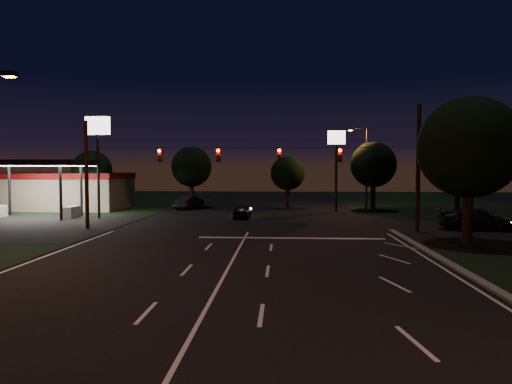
# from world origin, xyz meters

# --- Properties ---
(ground) EXTENTS (140.00, 140.00, 0.00)m
(ground) POSITION_xyz_m (0.00, 0.00, 0.00)
(ground) COLOR black
(ground) RESTS_ON ground
(center_line) EXTENTS (0.14, 40.00, 0.01)m
(center_line) POSITION_xyz_m (0.00, -6.00, 0.01)
(center_line) COLOR silver
(center_line) RESTS_ON ground
(stop_bar) EXTENTS (12.00, 0.50, 0.01)m
(stop_bar) POSITION_xyz_m (3.00, 11.50, 0.01)
(stop_bar) COLOR silver
(stop_bar) RESTS_ON ground
(utility_pole_right) EXTENTS (0.30, 0.30, 9.00)m
(utility_pole_right) POSITION_xyz_m (12.00, 15.00, 0.00)
(utility_pole_right) COLOR black
(utility_pole_right) RESTS_ON ground
(utility_pole_left) EXTENTS (0.28, 0.28, 8.00)m
(utility_pole_left) POSITION_xyz_m (-12.00, 15.00, 0.00)
(utility_pole_left) COLOR black
(utility_pole_left) RESTS_ON ground
(signal_span) EXTENTS (24.00, 0.40, 1.56)m
(signal_span) POSITION_xyz_m (-0.00, 14.96, 5.50)
(signal_span) COLOR black
(signal_span) RESTS_ON ground
(gas_station) EXTENTS (14.20, 16.10, 5.25)m
(gas_station) POSITION_xyz_m (-21.86, 30.39, 2.38)
(gas_station) COLOR gray
(gas_station) RESTS_ON ground
(pole_sign_left_near) EXTENTS (2.20, 0.30, 9.10)m
(pole_sign_left_near) POSITION_xyz_m (-14.00, 22.00, 6.98)
(pole_sign_left_near) COLOR black
(pole_sign_left_near) RESTS_ON ground
(pole_sign_right) EXTENTS (1.80, 0.30, 8.40)m
(pole_sign_right) POSITION_xyz_m (8.00, 30.00, 6.24)
(pole_sign_right) COLOR black
(pole_sign_right) RESTS_ON ground
(street_light_right_far) EXTENTS (2.20, 0.35, 9.00)m
(street_light_right_far) POSITION_xyz_m (11.24, 32.00, 5.24)
(street_light_right_far) COLOR black
(street_light_right_far) RESTS_ON ground
(tree_right_near) EXTENTS (6.00, 6.00, 8.76)m
(tree_right_near) POSITION_xyz_m (13.53, 10.17, 5.68)
(tree_right_near) COLOR black
(tree_right_near) RESTS_ON ground
(tree_far_a) EXTENTS (4.20, 4.20, 6.42)m
(tree_far_a) POSITION_xyz_m (-17.98, 30.12, 4.26)
(tree_far_a) COLOR black
(tree_far_a) RESTS_ON ground
(tree_far_b) EXTENTS (4.60, 4.60, 6.98)m
(tree_far_b) POSITION_xyz_m (-7.98, 34.13, 4.61)
(tree_far_b) COLOR black
(tree_far_b) RESTS_ON ground
(tree_far_c) EXTENTS (3.80, 3.80, 5.86)m
(tree_far_c) POSITION_xyz_m (3.02, 33.10, 3.90)
(tree_far_c) COLOR black
(tree_far_c) RESTS_ON ground
(tree_far_d) EXTENTS (4.80, 4.80, 7.30)m
(tree_far_d) POSITION_xyz_m (12.02, 31.13, 4.83)
(tree_far_d) COLOR black
(tree_far_d) RESTS_ON ground
(tree_far_e) EXTENTS (4.00, 4.00, 6.18)m
(tree_far_e) POSITION_xyz_m (20.02, 29.11, 4.11)
(tree_far_e) COLOR black
(tree_far_e) RESTS_ON ground
(car_oncoming_a) EXTENTS (1.54, 3.67, 1.24)m
(car_oncoming_a) POSITION_xyz_m (-1.21, 23.00, 0.62)
(car_oncoming_a) COLOR black
(car_oncoming_a) RESTS_ON ground
(car_oncoming_b) EXTENTS (2.71, 4.90, 1.53)m
(car_oncoming_b) POSITION_xyz_m (-7.91, 32.20, 0.76)
(car_oncoming_b) COLOR black
(car_oncoming_b) RESTS_ON ground
(car_cross) EXTENTS (5.76, 3.12, 1.58)m
(car_cross) POSITION_xyz_m (16.63, 15.97, 0.79)
(car_cross) COLOR black
(car_cross) RESTS_ON ground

